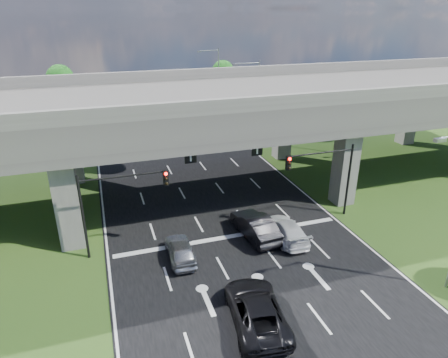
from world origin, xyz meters
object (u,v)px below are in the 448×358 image
streetlight_far (255,96)px  car_dark (255,226)px  car_silver (180,250)px  car_trailing (256,310)px  signal_left (116,198)px  streetlight_beyond (216,76)px  signal_right (326,170)px  car_white (286,230)px

streetlight_far → car_dark: bearing=-111.8°
streetlight_far → car_silver: (-14.24, -22.16, -5.10)m
car_trailing → signal_left: bearing=-47.8°
streetlight_beyond → car_silver: bearing=-110.5°
streetlight_beyond → car_trailing: (-11.68, -45.18, -5.01)m
streetlight_beyond → streetlight_far: bearing=-90.0°
signal_right → streetlight_far: streetlight_far is taller
car_silver → car_trailing: (2.55, -7.02, 0.09)m
signal_left → car_white: bearing=-9.5°
signal_left → streetlight_beyond: size_ratio=0.60×
streetlight_far → car_white: bearing=-106.2°
car_white → car_silver: bearing=2.7°
streetlight_beyond → car_white: (-6.40, -37.98, -5.10)m
signal_left → car_silver: bearing=-29.7°
signal_left → car_white: size_ratio=1.22×
streetlight_far → signal_left: bearing=-131.8°
signal_left → streetlight_beyond: (17.92, 36.06, 1.66)m
car_white → car_dark: bearing=-24.7°
streetlight_beyond → car_silver: streetlight_beyond is taller
signal_right → car_white: 5.71m
streetlight_far → streetlight_beyond: bearing=90.0°
signal_right → car_trailing: signal_right is taller
signal_left → car_trailing: 11.55m
car_white → streetlight_far: bearing=-104.7°
signal_left → car_silver: signal_left is taller
streetlight_beyond → car_dark: size_ratio=1.92×
signal_right → streetlight_beyond: bearing=86.4°
car_dark → car_trailing: 8.81m
streetlight_beyond → car_dark: streetlight_beyond is taller
streetlight_far → signal_right: bearing=-96.5°
car_white → signal_left: bearing=-8.0°
signal_left → car_dark: size_ratio=1.15×
streetlight_beyond → car_silver: (-14.24, -38.16, -5.10)m
streetlight_beyond → signal_right: bearing=-93.6°
signal_left → car_dark: (9.52, -0.94, -3.30)m
signal_left → streetlight_far: (17.92, 20.06, 1.66)m
signal_right → signal_left: size_ratio=1.00×
signal_left → streetlight_beyond: bearing=63.6°
car_dark → car_white: 2.24m
signal_right → car_silver: 12.62m
car_silver → car_white: car_silver is taller
streetlight_beyond → car_silver: 41.04m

